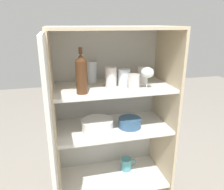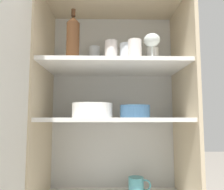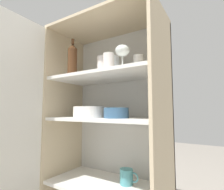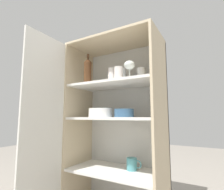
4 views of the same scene
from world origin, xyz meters
The scene contains 18 objects.
cupboard_back_panel centered at (0.00, 0.38, 0.69)m, with size 0.77×0.02×1.39m, color silver.
cupboard_side_left centered at (-0.37, 0.18, 0.69)m, with size 0.02×0.40×1.39m, color #CCB793.
cupboard_side_right centered at (0.37, 0.18, 0.69)m, with size 0.02×0.40×1.39m, color #CCB793.
cupboard_top_panel centered at (0.00, 0.18, 1.40)m, with size 0.77×0.40×0.02m, color #CCB793.
shelf_board_lower centered at (0.00, 0.18, 0.34)m, with size 0.73×0.37×0.02m, color white.
shelf_board_middle centered at (0.00, 0.18, 0.75)m, with size 0.73×0.37×0.02m, color white.
shelf_board_upper centered at (0.00, 0.18, 1.03)m, with size 0.73×0.37×0.02m, color white.
cupboard_door centered at (-0.38, -0.21, 0.69)m, with size 0.03×0.38×1.39m.
tumbler_glass_0 centered at (0.22, 0.22, 1.10)m, with size 0.07×0.07×0.11m.
tumbler_glass_1 centered at (-0.11, 0.31, 1.11)m, with size 0.07×0.07×0.14m.
tumbler_glass_2 centered at (0.07, 0.17, 1.10)m, with size 0.08×0.08×0.11m.
tumbler_glass_3 centered at (0.10, 0.07, 1.09)m, with size 0.07×0.07×0.10m.
tumbler_glass_4 centered at (-0.02, 0.17, 1.10)m, with size 0.07×0.07×0.13m.
wine_glass_0 centered at (0.19, 0.07, 1.14)m, with size 0.08×0.08×0.13m.
wine_bottle centered at (-0.20, 0.08, 1.15)m, with size 0.06×0.06×0.26m.
plate_stack_white centered at (-0.11, 0.15, 0.80)m, with size 0.20×0.20×0.07m.
mixing_bowl_large centered at (0.11, 0.14, 0.80)m, with size 0.15×0.15×0.06m.
coffee_mug_primary centered at (0.12, 0.24, 0.40)m, with size 0.12×0.08×0.09m.
Camera 3 is at (0.64, -0.76, 0.80)m, focal length 28.00 mm.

